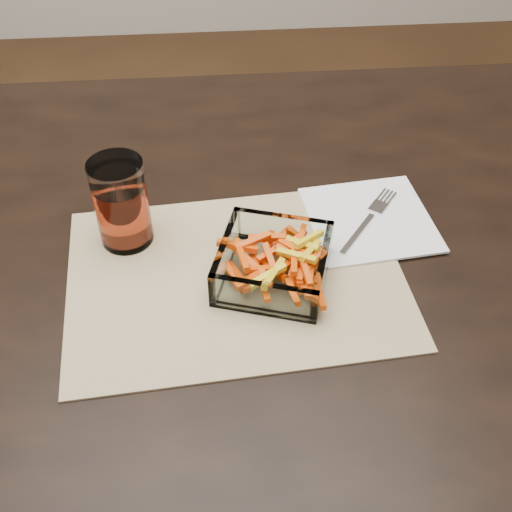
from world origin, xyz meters
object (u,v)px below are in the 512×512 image
object	(u,v)px
glass_bowl	(273,265)
fork	(369,218)
tumbler	(122,206)
dining_table	(203,270)

from	to	relation	value
glass_bowl	fork	bearing A→B (deg)	33.86
tumbler	fork	xyz separation A→B (m)	(0.35, 0.01, -0.05)
dining_table	glass_bowl	world-z (taller)	glass_bowl
tumbler	dining_table	bearing A→B (deg)	8.97
dining_table	fork	world-z (taller)	fork
tumbler	fork	distance (m)	0.36
tumbler	fork	bearing A→B (deg)	1.31
dining_table	tumbler	bearing A→B (deg)	-171.03
dining_table	tumbler	size ratio (longest dim) A/B	12.27
dining_table	glass_bowl	bearing A→B (deg)	-48.52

